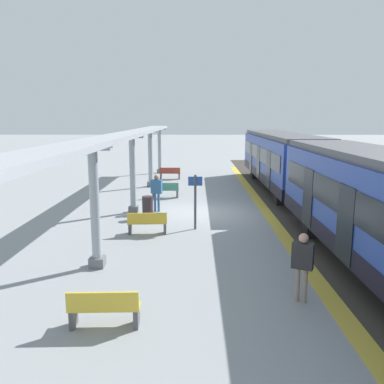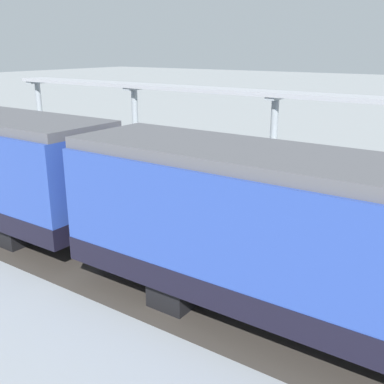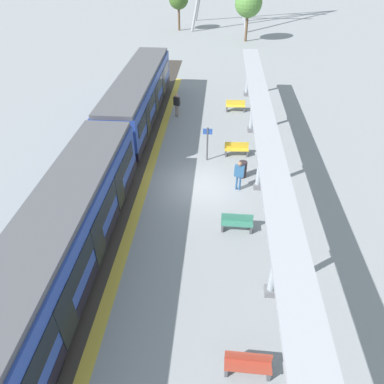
% 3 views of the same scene
% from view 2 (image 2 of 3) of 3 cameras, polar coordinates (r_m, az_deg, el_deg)
% --- Properties ---
extents(ground_plane, '(176.00, 176.00, 0.00)m').
position_cam_2_polar(ground_plane, '(15.64, 4.96, -2.48)').
color(ground_plane, gray).
extents(tactile_edge_strip, '(0.51, 35.36, 0.01)m').
position_cam_2_polar(tactile_edge_strip, '(13.12, -2.22, -6.45)').
color(tactile_edge_strip, gold).
rests_on(tactile_edge_strip, ground).
extents(trackbed, '(3.20, 47.36, 0.01)m').
position_cam_2_polar(trackbed, '(11.84, -7.70, -9.39)').
color(trackbed, '#38332D').
rests_on(trackbed, ground).
extents(canopy_pillar_third, '(1.10, 0.44, 3.62)m').
position_cam_2_polar(canopy_pillar_third, '(17.78, 10.02, 5.90)').
color(canopy_pillar_third, slate).
rests_on(canopy_pillar_third, ground).
extents(canopy_pillar_fourth, '(1.10, 0.44, 3.62)m').
position_cam_2_polar(canopy_pillar_fourth, '(21.57, -7.03, 8.05)').
color(canopy_pillar_fourth, slate).
rests_on(canopy_pillar_fourth, ground).
extents(canopy_pillar_fifth, '(1.10, 0.44, 3.62)m').
position_cam_2_polar(canopy_pillar_fifth, '(26.60, -18.29, 9.09)').
color(canopy_pillar_fifth, slate).
rests_on(canopy_pillar_fifth, ground).
extents(canopy_beam, '(1.20, 28.21, 0.16)m').
position_cam_2_polar(canopy_beam, '(17.55, 10.06, 11.90)').
color(canopy_beam, '#A8AAB2').
rests_on(canopy_beam, canopy_pillar_nearest).
extents(bench_near_end, '(1.51, 0.46, 0.86)m').
position_cam_2_polar(bench_near_end, '(15.86, 19.34, -1.47)').
color(bench_near_end, '#397B65').
rests_on(bench_near_end, ground).
extents(bench_mid_platform, '(1.52, 0.52, 0.86)m').
position_cam_2_polar(bench_mid_platform, '(18.93, -1.36, 2.54)').
color(bench_mid_platform, gold).
rests_on(bench_mid_platform, ground).
extents(bench_extra_slot, '(1.52, 0.50, 0.86)m').
position_cam_2_polar(bench_extra_slot, '(23.61, -14.95, 4.97)').
color(bench_extra_slot, gold).
rests_on(bench_extra_slot, ground).
extents(trash_bin, '(0.48, 0.48, 0.99)m').
position_cam_2_polar(trash_bin, '(17.88, 5.50, 1.73)').
color(trash_bin, '#302629').
rests_on(trash_bin, ground).
extents(platform_info_sign, '(0.56, 0.10, 2.20)m').
position_cam_2_polar(platform_info_sign, '(16.87, -3.07, 3.76)').
color(platform_info_sign, '#4C4C51').
rests_on(platform_info_sign, ground).
extents(passenger_waiting_near_edge, '(0.54, 0.42, 1.72)m').
position_cam_2_polar(passenger_waiting_near_edge, '(19.89, -22.49, 3.82)').
color(passenger_waiting_near_edge, gray).
rests_on(passenger_waiting_near_edge, ground).
extents(passenger_by_the_benches, '(0.55, 0.34, 1.78)m').
position_cam_2_polar(passenger_by_the_benches, '(16.90, 8.93, 2.83)').
color(passenger_by_the_benches, '#2C5484').
rests_on(passenger_by_the_benches, ground).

